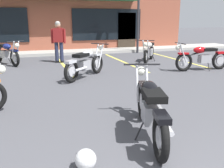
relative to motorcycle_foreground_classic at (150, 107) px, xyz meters
name	(u,v)px	position (x,y,z in m)	size (l,w,h in m)	color
ground_plane	(98,103)	(-0.34, 1.73, -0.46)	(80.00, 80.00, 0.00)	#47474C
sidewalk_kerb	(53,52)	(-0.34, 10.25, -0.39)	(22.00, 1.80, 0.14)	#A8A59E
brick_storefront_building	(45,18)	(-0.34, 13.85, 1.33)	(15.60, 7.17, 3.58)	brown
painted_stall_lines	(64,65)	(-0.34, 6.65, -0.46)	(10.11, 4.80, 0.01)	#DBCC4C
motorcycle_foreground_classic	(150,107)	(0.00, 0.00, 0.00)	(0.92, 2.06, 0.98)	black
motorcycle_red_sportbike	(149,51)	(3.18, 6.31, 0.00)	(1.46, 1.80, 0.98)	black
motorcycle_black_cruiser	(6,53)	(-2.44, 7.53, 0.00)	(1.25, 1.92, 0.98)	black
motorcycle_silver_naked	(86,63)	(0.00, 4.25, 0.00)	(1.67, 1.63, 0.98)	black
motorcycle_blue_standard	(202,57)	(4.09, 4.05, 0.00)	(2.11, 0.66, 0.98)	black
person_near_building	(58,39)	(-0.40, 7.31, 0.49)	(0.60, 0.37, 1.68)	black
helmet_on_pavement	(86,159)	(-1.15, -0.60, -0.33)	(0.26, 0.26, 0.26)	silver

